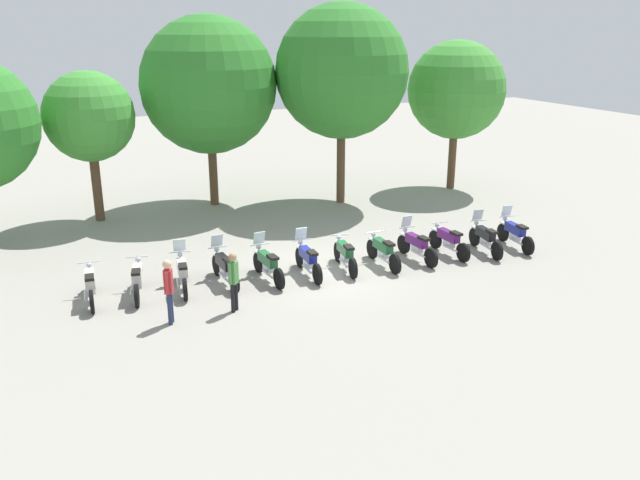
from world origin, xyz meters
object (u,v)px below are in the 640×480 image
at_px(motorcycle_7, 383,251).
at_px(tree_4, 456,90).
at_px(motorcycle_2, 182,273).
at_px(tree_3, 342,72).
at_px(motorcycle_9, 449,240).
at_px(motorcycle_10, 485,238).
at_px(motorcycle_3, 224,267).
at_px(person_1, 234,278).
at_px(tree_1, 89,117).
at_px(motorcycle_0, 90,285).
at_px(person_0, 169,286).
at_px(motorcycle_5, 308,259).
at_px(motorcycle_11, 515,233).
at_px(motorcycle_1, 138,279).
at_px(motorcycle_4, 268,264).
at_px(motorcycle_6, 345,254).
at_px(motorcycle_8, 416,245).
at_px(tree_2, 209,85).

relative_size(motorcycle_7, tree_4, 0.32).
xyz_separation_m(motorcycle_2, tree_3, (8.44, 7.18, 5.03)).
relative_size(motorcycle_9, motorcycle_10, 1.00).
bearing_deg(motorcycle_3, person_1, 167.74).
height_order(motorcycle_7, tree_1, tree_1).
relative_size(motorcycle_0, person_0, 1.25).
bearing_deg(motorcycle_5, motorcycle_9, -89.22).
xyz_separation_m(tree_1, tree_3, (9.95, -1.26, 1.49)).
relative_size(motorcycle_5, motorcycle_11, 1.00).
xyz_separation_m(motorcycle_1, motorcycle_5, (5.05, -0.44, 0.01)).
relative_size(motorcycle_7, motorcycle_11, 1.00).
bearing_deg(motorcycle_2, motorcycle_9, -85.61).
height_order(motorcycle_4, motorcycle_6, motorcycle_4).
height_order(motorcycle_6, motorcycle_10, motorcycle_10).
height_order(motorcycle_4, motorcycle_5, same).
distance_m(motorcycle_8, person_0, 8.52).
bearing_deg(tree_3, motorcycle_2, -139.63).
bearing_deg(motorcycle_4, motorcycle_6, -96.80).
relative_size(tree_2, tree_3, 0.94).
bearing_deg(motorcycle_8, tree_1, 41.94).
xyz_separation_m(motorcycle_10, tree_2, (-6.83, 9.79, 4.52)).
distance_m(motorcycle_0, motorcycle_11, 13.94).
relative_size(motorcycle_7, person_0, 1.25).
xyz_separation_m(tree_3, tree_4, (5.89, 0.25, -0.98)).
distance_m(motorcycle_1, tree_4, 17.73).
height_order(motorcycle_8, tree_4, tree_4).
xyz_separation_m(motorcycle_6, motorcycle_9, (3.79, -0.13, 0.00)).
distance_m(motorcycle_1, motorcycle_8, 8.86).
distance_m(motorcycle_1, person_0, 2.33).
xyz_separation_m(motorcycle_4, tree_2, (0.76, 9.27, 4.52)).
relative_size(motorcycle_0, tree_3, 0.26).
height_order(motorcycle_6, tree_2, tree_2).
xyz_separation_m(motorcycle_5, motorcycle_7, (2.53, -0.17, -0.01)).
height_order(motorcycle_9, motorcycle_11, motorcycle_11).
height_order(motorcycle_1, motorcycle_6, same).
bearing_deg(tree_1, motorcycle_6, -53.35).
xyz_separation_m(motorcycle_9, tree_3, (-0.40, 7.69, 5.05)).
height_order(motorcycle_2, motorcycle_7, motorcycle_2).
bearing_deg(motorcycle_2, motorcycle_11, -86.25).
height_order(motorcycle_10, tree_3, tree_3).
xyz_separation_m(motorcycle_6, motorcycle_8, (2.52, -0.14, 0.01)).
relative_size(motorcycle_5, motorcycle_6, 1.00).
bearing_deg(motorcycle_4, person_0, 115.14).
height_order(motorcycle_3, tree_4, tree_4).
distance_m(motorcycle_3, person_1, 2.13).
relative_size(motorcycle_10, person_0, 1.25).
xyz_separation_m(motorcycle_1, person_1, (2.22, -2.13, 0.46)).
xyz_separation_m(tree_1, tree_2, (4.79, 0.55, 0.98)).
bearing_deg(motorcycle_6, motorcycle_3, 92.16).
xyz_separation_m(motorcycle_3, person_0, (-2.03, -2.14, 0.51)).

